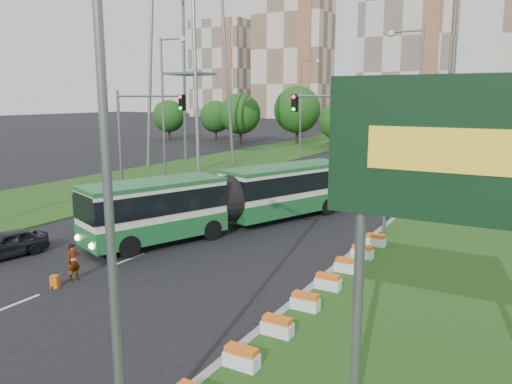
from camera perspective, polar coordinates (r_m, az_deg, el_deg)
The scene contains 18 objects.
ground at distance 22.64m, azimuth -8.79°, elevation -8.81°, with size 360.00×360.00×0.00m, color black.
median_kerb at distance 26.80m, azimuth 12.49°, elevation -5.61°, with size 0.30×60.00×0.18m, color gray.
left_verge at distance 52.67m, azimuth -7.55°, elevation 2.53°, with size 12.00×110.00×0.10m, color #214F16.
lane_markings at distance 40.86m, azimuth 5.24°, elevation 0.12°, with size 0.20×100.00×0.01m, color beige, non-canonical shape.
flower_planters at distance 19.05m, azimuth 7.01°, elevation -11.16°, with size 1.10×15.90×0.60m, color white, non-canonical shape.
billboard at distance 10.84m, azimuth 23.61°, elevation 2.55°, with size 6.00×0.37×8.00m.
traffic_mast_median at distance 28.11m, azimuth 11.63°, elevation 6.10°, with size 5.76×0.32×8.00m.
traffic_mast_left at distance 35.00m, azimuth -13.45°, elevation 6.91°, with size 5.76×0.32×8.00m.
street_lamps at distance 31.31m, azimuth -2.13°, elevation 7.97°, with size 36.00×60.00×12.00m, color slate, non-canonical shape.
tree_line at distance 71.85m, azimuth 26.83°, elevation 7.23°, with size 120.00×8.00×9.00m, color #1B4712, non-canonical shape.
apartment_tower_west at distance 184.90m, azimuth 4.23°, elevation 15.89°, with size 26.00×15.00×48.00m, color beige.
apartment_tower_cwest at distance 172.04m, azimuth 16.93°, elevation 16.52°, with size 28.00×15.00×52.00m, color beige.
midrise_west at distance 199.06m, azimuth -3.88°, elevation 13.80°, with size 22.00×14.00×36.00m, color beige.
articulated_bus at distance 29.14m, azimuth -3.02°, elevation -0.65°, with size 2.74×17.55×2.89m.
car_left_near at distance 26.71m, azimuth -26.65°, elevation -5.35°, with size 1.53×3.79×1.29m, color black.
car_left_far at distance 36.99m, azimuth -8.69°, elevation -0.09°, with size 1.34×3.86×1.27m, color black.
pedestrian at distance 22.27m, azimuth -20.12°, elevation -7.54°, with size 0.58×0.38×1.59m, color gray.
shopping_trolley at distance 21.89m, azimuth -22.01°, elevation -9.49°, with size 0.30×0.32×0.51m.
Camera 1 is at (13.27, -16.71, 7.55)m, focal length 35.00 mm.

